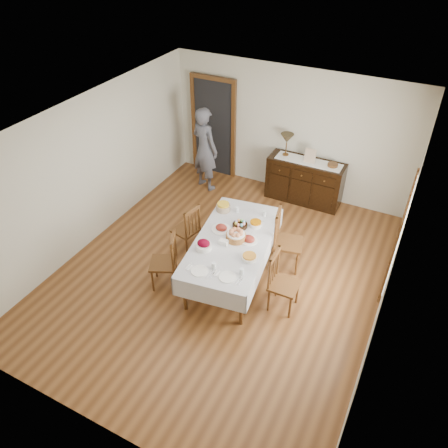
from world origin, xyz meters
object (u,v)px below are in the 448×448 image
at_px(dining_table, 233,244).
at_px(person, 205,146).
at_px(chair_right_near, 281,281).
at_px(sideboard, 305,181).
at_px(table_lamp, 287,139).
at_px(chair_left_far, 187,228).
at_px(chair_right_far, 285,239).
at_px(chair_left_near, 166,261).

distance_m(dining_table, person, 2.87).
relative_size(dining_table, chair_right_near, 2.34).
relative_size(sideboard, table_lamp, 3.28).
relative_size(dining_table, chair_left_far, 2.48).
relative_size(chair_left_far, table_lamp, 2.05).
distance_m(chair_left_far, table_lamp, 2.74).
xyz_separation_m(chair_right_far, sideboard, (-0.35, 2.07, -0.10)).
xyz_separation_m(chair_right_near, person, (-2.68, 2.53, 0.45)).
height_order(chair_left_near, chair_right_far, chair_right_far).
distance_m(person, table_lamp, 1.68).
relative_size(dining_table, table_lamp, 5.07).
height_order(chair_left_near, chair_left_far, chair_left_near).
distance_m(chair_left_near, chair_left_far, 0.89).
distance_m(chair_left_far, person, 2.21).
relative_size(dining_table, chair_left_near, 2.38).
distance_m(chair_left_near, table_lamp, 3.52).
relative_size(chair_left_far, sideboard, 0.62).
distance_m(dining_table, table_lamp, 2.80).
xyz_separation_m(dining_table, chair_right_far, (0.66, 0.62, -0.11)).
height_order(chair_left_far, person, person).
bearing_deg(chair_left_far, person, -147.69).
relative_size(chair_right_near, sideboard, 0.66).
bearing_deg(sideboard, person, -168.02).
distance_m(sideboard, table_lamp, 0.93).
height_order(chair_right_near, sideboard, chair_right_near).
distance_m(chair_left_far, sideboard, 2.77).
bearing_deg(chair_left_far, chair_right_far, 114.77).
distance_m(chair_left_near, chair_right_far, 1.95).
distance_m(chair_left_far, chair_right_near, 1.98).
bearing_deg(sideboard, table_lamp, 175.43).
relative_size(chair_left_near, chair_right_far, 0.89).
bearing_deg(dining_table, sideboard, 75.51).
bearing_deg(chair_right_near, dining_table, 73.11).
height_order(sideboard, table_lamp, table_lamp).
height_order(dining_table, chair_right_far, chair_right_far).
height_order(chair_right_near, person, person).
distance_m(dining_table, chair_right_near, 0.98).
xyz_separation_m(chair_left_far, chair_right_far, (1.63, 0.38, 0.08)).
bearing_deg(chair_right_far, chair_right_near, -174.73).
height_order(chair_right_far, table_lamp, table_lamp).
bearing_deg(chair_right_near, table_lamp, 19.27).
distance_m(dining_table, chair_left_near, 1.07).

